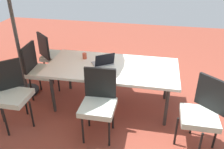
% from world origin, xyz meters
% --- Properties ---
extents(ground_plane, '(10.00, 10.00, 0.02)m').
position_xyz_m(ground_plane, '(0.00, 0.00, -0.01)').
color(ground_plane, brown).
extents(dining_table, '(2.08, 1.04, 0.73)m').
position_xyz_m(dining_table, '(0.00, 0.00, 0.69)').
color(dining_table, silver).
rests_on(dining_table, ground_plane).
extents(chair_northeast, '(0.59, 0.59, 0.98)m').
position_xyz_m(chair_northeast, '(1.35, 0.74, 0.55)').
color(chair_northeast, silver).
rests_on(chair_northeast, ground_plane).
extents(chair_southeast, '(0.59, 0.59, 0.98)m').
position_xyz_m(chair_southeast, '(1.34, -0.67, 0.55)').
color(chair_southeast, silver).
rests_on(chair_southeast, ground_plane).
extents(chair_north, '(0.46, 0.47, 0.98)m').
position_xyz_m(chair_north, '(0.04, 0.72, 0.55)').
color(chair_north, silver).
rests_on(chair_north, ground_plane).
extents(chair_northwest, '(0.58, 0.59, 0.98)m').
position_xyz_m(chair_northwest, '(-1.32, 0.69, 0.55)').
color(chair_northwest, silver).
rests_on(chair_northwest, ground_plane).
extents(chair_east, '(0.47, 0.46, 0.98)m').
position_xyz_m(chair_east, '(1.29, -0.04, 0.55)').
color(chair_east, silver).
rests_on(chair_east, ground_plane).
extents(laptop, '(0.40, 0.38, 0.21)m').
position_xyz_m(laptop, '(0.15, -0.04, 0.78)').
color(laptop, gray).
rests_on(laptop, dining_table).
extents(cup, '(0.07, 0.07, 0.10)m').
position_xyz_m(cup, '(0.51, -0.20, 0.78)').
color(cup, '#CC4C33').
rests_on(cup, dining_table).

